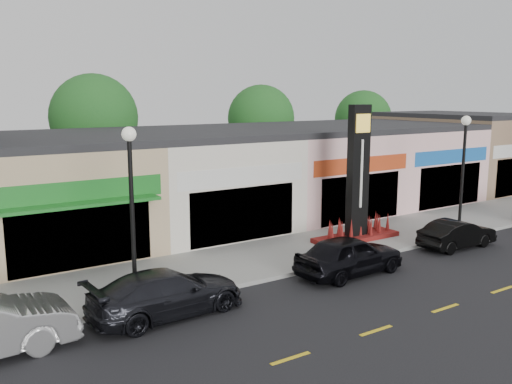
% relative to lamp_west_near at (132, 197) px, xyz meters
% --- Properties ---
extents(ground, '(120.00, 120.00, 0.00)m').
position_rel_lamp_west_near_xyz_m(ground, '(8.00, -2.50, -3.48)').
color(ground, black).
rests_on(ground, ground).
extents(sidewalk, '(52.00, 4.30, 0.15)m').
position_rel_lamp_west_near_xyz_m(sidewalk, '(8.00, 1.85, -3.40)').
color(sidewalk, gray).
rests_on(sidewalk, ground).
extents(curb, '(52.00, 0.20, 0.15)m').
position_rel_lamp_west_near_xyz_m(curb, '(8.00, -0.40, -3.40)').
color(curb, gray).
rests_on(curb, ground).
extents(shop_beige, '(7.00, 10.85, 4.80)m').
position_rel_lamp_west_near_xyz_m(shop_beige, '(-0.50, 8.96, -1.08)').
color(shop_beige, tan).
rests_on(shop_beige, ground).
extents(shop_cream, '(7.00, 10.01, 4.80)m').
position_rel_lamp_west_near_xyz_m(shop_cream, '(6.50, 8.97, -1.08)').
color(shop_cream, silver).
rests_on(shop_cream, ground).
extents(shop_pink_w, '(7.00, 10.01, 4.80)m').
position_rel_lamp_west_near_xyz_m(shop_pink_w, '(13.50, 8.97, -1.08)').
color(shop_pink_w, beige).
rests_on(shop_pink_w, ground).
extents(shop_pink_e, '(7.00, 10.01, 4.80)m').
position_rel_lamp_west_near_xyz_m(shop_pink_e, '(20.50, 8.97, -1.08)').
color(shop_pink_e, beige).
rests_on(shop_pink_e, ground).
extents(shop_tan, '(7.00, 10.01, 5.30)m').
position_rel_lamp_west_near_xyz_m(shop_tan, '(27.50, 8.98, -0.83)').
color(shop_tan, '#8E7552').
rests_on(shop_tan, ground).
extents(tree_rear_west, '(5.20, 5.20, 7.83)m').
position_rel_lamp_west_near_xyz_m(tree_rear_west, '(4.00, 17.00, 1.74)').
color(tree_rear_west, '#382619').
rests_on(tree_rear_west, ground).
extents(tree_rear_mid, '(4.80, 4.80, 7.29)m').
position_rel_lamp_west_near_xyz_m(tree_rear_mid, '(16.00, 17.00, 1.41)').
color(tree_rear_mid, '#382619').
rests_on(tree_rear_mid, ground).
extents(tree_rear_east, '(4.60, 4.60, 6.94)m').
position_rel_lamp_west_near_xyz_m(tree_rear_east, '(26.00, 17.00, 1.15)').
color(tree_rear_east, '#382619').
rests_on(tree_rear_east, ground).
extents(lamp_west_near, '(0.44, 0.44, 5.47)m').
position_rel_lamp_west_near_xyz_m(lamp_west_near, '(0.00, 0.00, 0.00)').
color(lamp_west_near, black).
rests_on(lamp_west_near, sidewalk).
extents(lamp_east_near, '(0.44, 0.44, 5.47)m').
position_rel_lamp_west_near_xyz_m(lamp_east_near, '(16.00, 0.00, 0.00)').
color(lamp_east_near, black).
rests_on(lamp_east_near, sidewalk).
extents(pylon_sign, '(4.20, 1.30, 6.00)m').
position_rel_lamp_west_near_xyz_m(pylon_sign, '(11.00, 1.70, -1.20)').
color(pylon_sign, '#5E1110').
rests_on(pylon_sign, sidewalk).
extents(car_dark_sedan, '(2.29, 4.94, 1.40)m').
position_rel_lamp_west_near_xyz_m(car_dark_sedan, '(0.52, -1.26, -2.78)').
color(car_dark_sedan, black).
rests_on(car_dark_sedan, ground).
extents(car_black_sedan, '(1.91, 4.43, 1.49)m').
position_rel_lamp_west_near_xyz_m(car_black_sedan, '(7.70, -1.45, -2.73)').
color(car_black_sedan, black).
rests_on(car_black_sedan, ground).
extents(car_black_conv, '(1.38, 3.78, 1.24)m').
position_rel_lamp_west_near_xyz_m(car_black_conv, '(14.07, -1.33, -2.86)').
color(car_black_conv, black).
rests_on(car_black_conv, ground).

